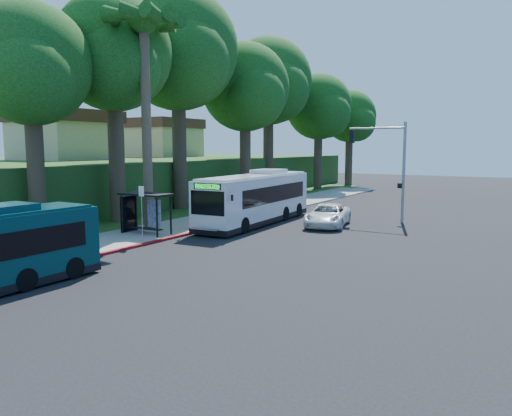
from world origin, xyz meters
The scene contains 18 objects.
ground centered at (0.00, 0.00, 0.00)m, with size 140.00×140.00×0.00m, color black.
sidewalk centered at (-7.30, 0.00, 0.06)m, with size 4.50×70.00×0.12m, color gray.
red_curb centered at (-5.00, -4.00, 0.07)m, with size 0.25×30.00×0.13m, color maroon.
grass_verge centered at (-13.00, 5.00, 0.03)m, with size 8.00×70.00×0.06m, color #234719.
bus_shelter centered at (-7.26, -2.86, 1.81)m, with size 3.20×1.51×2.55m.
stop_sign_pole centered at (-5.40, -5.00, 2.08)m, with size 0.35×0.06×3.17m.
traffic_signal_pole centered at (3.78, 10.00, 4.42)m, with size 4.10×0.30×7.00m.
palm_tree centered at (-8.20, -1.50, 12.38)m, with size 4.20×4.20×14.40m.
hillside_backdrop centered at (-26.30, 15.10, 2.44)m, with size 24.00×60.00×8.80m.
tree_0 centered at (-12.40, -0.02, 11.20)m, with size 8.40×8.00×15.70m.
tree_1 centered at (-13.37, 7.98, 12.73)m, with size 10.50×10.00×18.26m.
tree_2 centered at (-11.89, 15.98, 10.48)m, with size 8.82×8.40×15.12m.
tree_3 centered at (-13.88, 23.98, 11.98)m, with size 10.08×9.60×17.28m.
tree_4 centered at (-11.40, 31.98, 9.73)m, with size 8.40×8.00×14.14m.
tree_5 centered at (-10.41, 39.99, 8.96)m, with size 7.35×7.00×12.86m.
tree_6 centered at (-12.91, -6.01, 9.71)m, with size 7.56×7.20×13.74m.
white_bus centered at (-3.81, 4.54, 1.79)m, with size 3.42×12.47×3.68m.
pickup centered at (0.92, 5.93, 0.74)m, with size 2.47×5.35×1.49m, color silver.
Camera 1 is at (13.89, -24.89, 5.33)m, focal length 35.00 mm.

